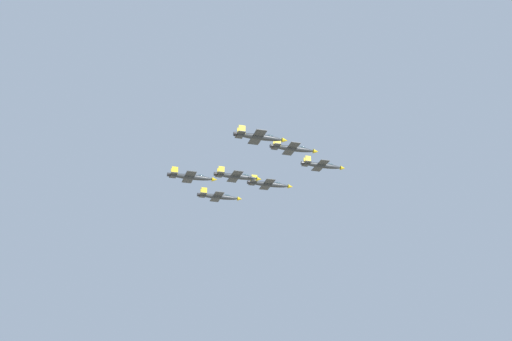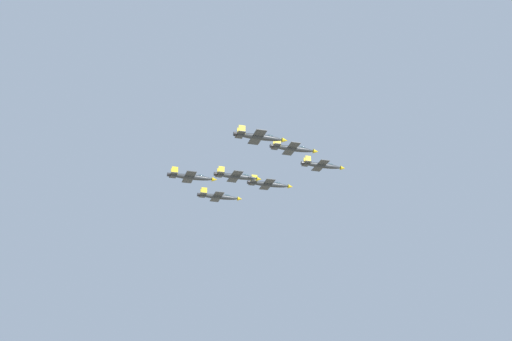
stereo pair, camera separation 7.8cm
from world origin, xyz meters
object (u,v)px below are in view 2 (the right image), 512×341
at_px(jet_lead, 322,165).
at_px(jet_left_outer, 219,197).
at_px(jet_left_wingman, 269,184).
at_px(jet_trailing, 191,177).
at_px(jet_slot_rear, 237,176).
at_px(jet_right_wingman, 293,148).
at_px(jet_right_outer, 260,137).

relative_size(jet_lead, jet_left_outer, 0.97).
xyz_separation_m(jet_left_wingman, jet_trailing, (9.95, 31.44, -5.96)).
bearing_deg(jet_left_wingman, jet_slot_rear, -138.53).
relative_size(jet_right_wingman, jet_trailing, 1.00).
relative_size(jet_lead, jet_trailing, 1.00).
bearing_deg(jet_trailing, jet_slot_rear, 0.30).
bearing_deg(jet_right_outer, jet_left_wingman, 68.94).
bearing_deg(jet_left_wingman, jet_trailing, -155.87).
bearing_deg(jet_left_outer, jet_right_outer, -89.69).
relative_size(jet_lead, jet_slot_rear, 0.99).
bearing_deg(jet_left_outer, jet_right_wingman, -68.28).
distance_m(jet_right_outer, jet_trailing, 30.22).
bearing_deg(jet_trailing, jet_lead, 0.30).
bearing_deg(jet_slot_rear, jet_right_wingman, -40.84).
relative_size(jet_right_wingman, jet_slot_rear, 1.00).
height_order(jet_left_wingman, jet_right_outer, jet_left_wingman).
relative_size(jet_left_wingman, jet_trailing, 1.02).
height_order(jet_lead, jet_right_wingman, jet_lead).
relative_size(jet_right_wingman, jet_left_outer, 0.97).
bearing_deg(jet_lead, jet_left_wingman, 139.54).
bearing_deg(jet_right_outer, jet_right_wingman, 40.72).
bearing_deg(jet_left_wingman, jet_lead, -39.25).
bearing_deg(jet_slot_rear, jet_trailing, 179.53).
xyz_separation_m(jet_left_wingman, jet_right_wingman, (-19.59, 16.78, 2.31)).
height_order(jet_right_outer, jet_slot_rear, jet_right_outer).
distance_m(jet_lead, jet_left_wingman, 20.26).
xyz_separation_m(jet_right_outer, jet_slot_rear, (19.59, -16.78, -2.23)).
distance_m(jet_left_wingman, jet_trailing, 33.51).
xyz_separation_m(jet_right_wingman, jet_slot_rear, (19.67, 3.13, -6.30)).
bearing_deg(jet_right_wingman, jet_right_outer, -139.08).
distance_m(jet_right_wingman, jet_left_outer, 41.74).
bearing_deg(jet_left_wingman, jet_right_wingman, -88.89).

